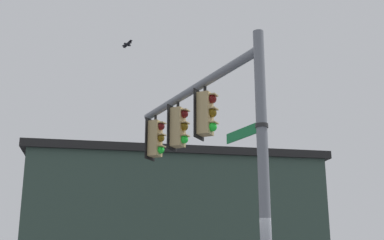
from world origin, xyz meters
name	(u,v)px	position (x,y,z in m)	size (l,w,h in m)	color
signal_pole	(264,182)	(0.00, 0.00, 3.19)	(0.22, 0.22, 6.39)	slate
mast_arm	(193,90)	(-1.71, -2.35, 5.97)	(0.21, 0.21, 5.82)	slate
traffic_light_nearest_pole	(206,114)	(-1.34, -1.82, 5.17)	(0.54, 0.49, 1.31)	black
traffic_light_mid_inner	(179,127)	(-2.20, -3.01, 5.17)	(0.54, 0.49, 1.31)	black
traffic_light_mid_outer	(156,138)	(-3.06, -4.20, 5.17)	(0.54, 0.49, 1.31)	black
street_name_sign	(250,131)	(-0.25, -0.34, 4.32)	(0.91, 1.19, 0.22)	#147238
bird_flying	(127,44)	(-1.46, -4.24, 7.50)	(0.25, 0.40, 0.12)	black
storefront_building	(169,231)	(-9.91, -7.41, 2.96)	(12.83, 13.69, 5.90)	#33473D
tree_by_storefront	(168,205)	(-10.91, -8.00, 4.18)	(4.43, 4.43, 6.40)	#4C3823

